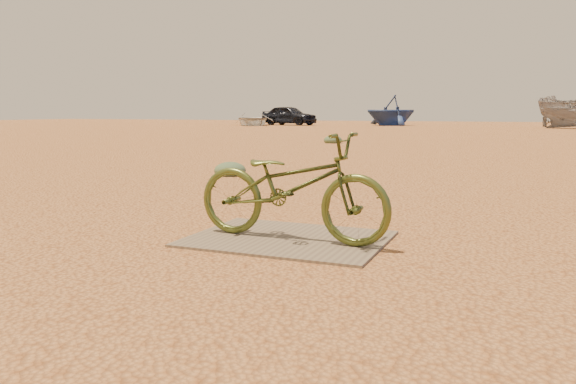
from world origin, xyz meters
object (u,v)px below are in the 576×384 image
at_px(plywood_board, 288,239).
at_px(boat_near_left, 252,119).
at_px(car, 289,115).
at_px(boat_far_left, 391,110).
at_px(bicycle, 291,186).

height_order(plywood_board, boat_near_left, boat_near_left).
bearing_deg(plywood_board, boat_near_left, 116.65).
relative_size(plywood_board, boat_near_left, 0.35).
relative_size(plywood_board, car, 0.36).
height_order(car, boat_far_left, boat_far_left).
height_order(bicycle, car, car).
height_order(boat_near_left, boat_far_left, boat_far_left).
relative_size(bicycle, boat_far_left, 0.38).
bearing_deg(boat_near_left, bicycle, -78.51).
relative_size(plywood_board, boat_far_left, 0.37).
height_order(plywood_board, boat_far_left, boat_far_left).
distance_m(car, boat_far_left, 8.13).
relative_size(plywood_board, bicycle, 0.95).
xyz_separation_m(bicycle, boat_far_left, (-7.77, 39.62, 0.72)).
bearing_deg(boat_near_left, plywood_board, -78.54).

